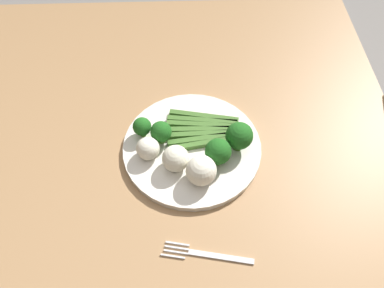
# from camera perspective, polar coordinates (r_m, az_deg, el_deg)

# --- Properties ---
(ground_plane) EXTENTS (6.00, 6.00, 0.02)m
(ground_plane) POSITION_cam_1_polar(r_m,az_deg,el_deg) (1.51, -1.65, -19.64)
(ground_plane) COLOR gray
(dining_table) EXTENTS (1.21, 1.03, 0.76)m
(dining_table) POSITION_cam_1_polar(r_m,az_deg,el_deg) (0.89, -2.66, -8.01)
(dining_table) COLOR #9E754C
(dining_table) RESTS_ON ground_plane
(plate) EXTENTS (0.30, 0.30, 0.01)m
(plate) POSITION_cam_1_polar(r_m,az_deg,el_deg) (0.82, -0.00, -0.50)
(plate) COLOR silver
(plate) RESTS_ON dining_table
(asparagus_bundle) EXTENTS (0.11, 0.16, 0.01)m
(asparagus_bundle) POSITION_cam_1_polar(r_m,az_deg,el_deg) (0.84, 1.63, 2.12)
(asparagus_bundle) COLOR #3D6626
(asparagus_bundle) RESTS_ON plate
(broccoli_front) EXTENTS (0.06, 0.06, 0.07)m
(broccoli_front) POSITION_cam_1_polar(r_m,az_deg,el_deg) (0.79, 7.07, 1.17)
(broccoli_front) COLOR #4C7F2B
(broccoli_front) RESTS_ON plate
(broccoli_left) EXTENTS (0.05, 0.05, 0.06)m
(broccoli_left) POSITION_cam_1_polar(r_m,az_deg,el_deg) (0.80, -4.65, 1.80)
(broccoli_left) COLOR #4C7F2B
(broccoli_left) RESTS_ON plate
(broccoli_back_right) EXTENTS (0.04, 0.04, 0.05)m
(broccoli_back_right) POSITION_cam_1_polar(r_m,az_deg,el_deg) (0.82, -7.48, 2.57)
(broccoli_back_right) COLOR #4C7F2B
(broccoli_back_right) RESTS_ON plate
(broccoli_right) EXTENTS (0.05, 0.05, 0.07)m
(broccoli_right) POSITION_cam_1_polar(r_m,az_deg,el_deg) (0.76, 3.93, -1.17)
(broccoli_right) COLOR #4C7F2B
(broccoli_right) RESTS_ON plate
(cauliflower_outer_edge) EXTENTS (0.06, 0.06, 0.06)m
(cauliflower_outer_edge) POSITION_cam_1_polar(r_m,az_deg,el_deg) (0.77, -2.47, -2.18)
(cauliflower_outer_edge) COLOR silver
(cauliflower_outer_edge) RESTS_ON plate
(cauliflower_edge) EXTENTS (0.06, 0.06, 0.06)m
(cauliflower_edge) POSITION_cam_1_polar(r_m,az_deg,el_deg) (0.75, 1.39, -3.97)
(cauliflower_edge) COLOR white
(cauliflower_edge) RESTS_ON plate
(cauliflower_mid) EXTENTS (0.05, 0.05, 0.05)m
(cauliflower_mid) POSITION_cam_1_polar(r_m,az_deg,el_deg) (0.79, -6.60, -0.68)
(cauliflower_mid) COLOR white
(cauliflower_mid) RESTS_ON plate
(fork) EXTENTS (0.05, 0.17, 0.00)m
(fork) POSITION_cam_1_polar(r_m,az_deg,el_deg) (0.72, 2.27, -16.20)
(fork) COLOR silver
(fork) RESTS_ON dining_table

